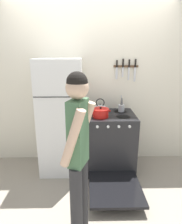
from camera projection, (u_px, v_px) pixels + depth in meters
ground_plane at (90, 157)px, 3.52m from camera, size 14.00×14.00×0.00m
wall_back at (90, 85)px, 3.18m from camera, size 10.00×0.06×2.55m
refrigerator at (61, 117)px, 2.97m from camera, size 0.63×0.65×1.69m
stove_range at (110, 143)px, 3.05m from camera, size 0.72×1.36×0.89m
dutch_oven_pot at (100, 113)px, 2.81m from camera, size 0.28×0.24×0.15m
tea_kettle at (100, 108)px, 3.06m from camera, size 0.22×0.17×0.21m
utensil_jar at (121, 108)px, 3.07m from camera, size 0.09×0.09×0.26m
person at (78, 151)px, 1.78m from camera, size 0.33×0.39×1.62m
wall_knife_strip at (126, 66)px, 3.07m from camera, size 0.38×0.03×0.35m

